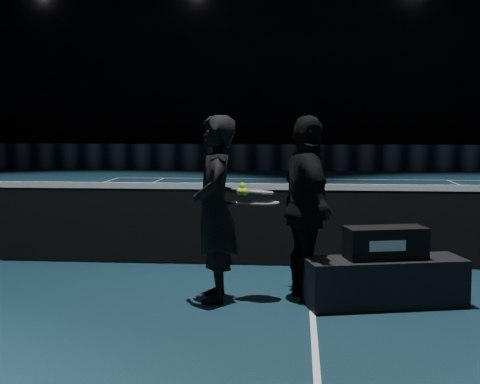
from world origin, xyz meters
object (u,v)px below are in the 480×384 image
at_px(racket_lower, 264,203).
at_px(tennis_balls, 243,190).
at_px(player_bench, 385,282).
at_px(racket_bag, 385,243).
at_px(player_a, 215,209).
at_px(player_b, 307,208).
at_px(racket_upper, 258,192).

height_order(racket_lower, tennis_balls, tennis_balls).
distance_m(player_bench, racket_bag, 0.36).
bearing_deg(racket_lower, tennis_balls, 178.53).
xyz_separation_m(racket_bag, racket_lower, (-1.10, 0.09, 0.34)).
bearing_deg(racket_lower, racket_bag, -11.93).
bearing_deg(player_a, racket_bag, 80.76).
distance_m(player_bench, tennis_balls, 1.53).
distance_m(player_a, racket_lower, 0.45).
height_order(racket_bag, player_b, player_b).
bearing_deg(racket_bag, player_b, 154.73).
xyz_separation_m(racket_bag, player_b, (-0.70, 0.14, 0.28)).
bearing_deg(racket_lower, player_a, 180.00).
relative_size(player_bench, tennis_balls, 11.88).
height_order(player_a, racket_lower, player_a).
bearing_deg(player_b, racket_lower, 78.71).
xyz_separation_m(racket_bag, player_a, (-1.54, 0.03, 0.28)).
bearing_deg(racket_upper, player_a, -178.29).
bearing_deg(tennis_balls, player_b, 6.71).
bearing_deg(tennis_balls, player_bench, -3.17).
bearing_deg(racket_lower, player_b, 0.00).
relative_size(player_bench, player_a, 0.83).
bearing_deg(tennis_balls, player_a, -171.69).
distance_m(racket_bag, tennis_balls, 1.37).
relative_size(player_bench, racket_upper, 2.10).
distance_m(racket_bag, racket_upper, 1.24).
xyz_separation_m(player_bench, racket_bag, (0.00, 0.00, 0.36)).
xyz_separation_m(player_bench, player_b, (-0.70, 0.14, 0.64)).
bearing_deg(tennis_balls, racket_lower, 5.72).
height_order(player_bench, player_b, player_b).
distance_m(racket_lower, racket_upper, 0.12).
relative_size(player_b, racket_upper, 2.51).
bearing_deg(player_a, tennis_balls, 90.36).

